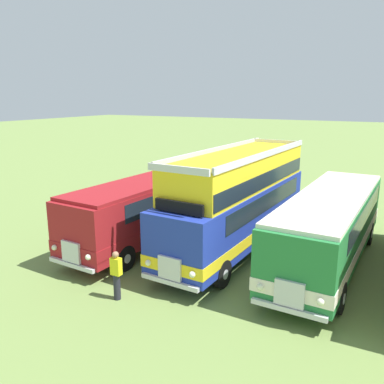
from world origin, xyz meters
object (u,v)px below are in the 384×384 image
bus_second_in_row (239,198)px  bus_third_in_row (330,224)px  bus_first_in_row (160,202)px  marshal_person (116,275)px

bus_second_in_row → bus_third_in_row: size_ratio=1.02×
bus_first_in_row → bus_third_in_row: bearing=2.1°
bus_second_in_row → bus_third_in_row: 3.99m
bus_first_in_row → marshal_person: 6.47m
bus_first_in_row → bus_second_in_row: (3.95, 0.30, 0.60)m
bus_first_in_row → bus_second_in_row: bearing=4.4°
bus_first_in_row → bus_second_in_row: 4.01m
bus_first_in_row → bus_third_in_row: same height
bus_second_in_row → bus_third_in_row: bus_second_in_row is taller
marshal_person → bus_third_in_row: bearing=47.7°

